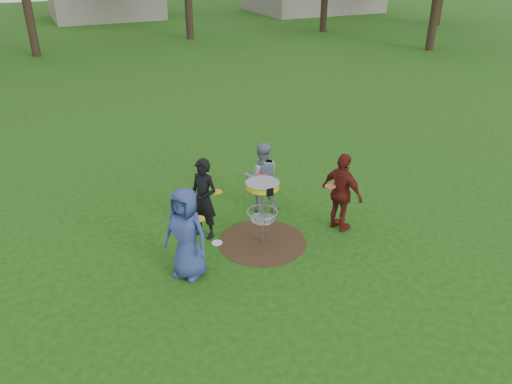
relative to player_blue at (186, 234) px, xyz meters
name	(u,v)px	position (x,y,z in m)	size (l,w,h in m)	color
ground	(262,242)	(1.69, 0.43, -0.87)	(100.00, 100.00, 0.00)	#19470F
dirt_patch	(262,242)	(1.69, 0.43, -0.87)	(1.80, 1.80, 0.01)	#47331E
player_blue	(186,234)	(0.00, 0.00, 0.00)	(0.85, 0.55, 1.74)	navy
player_black	(204,199)	(0.74, 1.16, -0.02)	(0.62, 0.41, 1.70)	black
player_grey	(262,177)	(2.27, 1.67, -0.06)	(0.79, 0.62, 1.62)	gray
player_maroon	(342,193)	(3.40, 0.21, -0.02)	(1.00, 0.42, 1.70)	maroon
disc_on_grass	(217,243)	(0.84, 0.76, -0.86)	(0.22, 0.22, 0.02)	white
disc_golf_basket	(262,197)	(1.69, 0.42, 0.15)	(0.66, 0.67, 1.38)	#9EA0A5
held_discs	(254,192)	(1.63, 0.68, 0.17)	(3.07, 1.57, 0.09)	yellow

